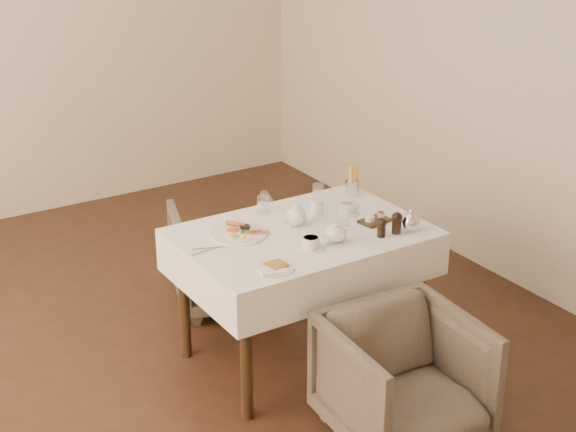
% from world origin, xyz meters
% --- Properties ---
extents(table, '(1.28, 0.88, 0.75)m').
position_xyz_m(table, '(0.60, -0.36, 0.64)').
color(table, black).
rests_on(table, ground).
extents(armchair_near, '(0.71, 0.73, 0.62)m').
position_xyz_m(armchair_near, '(0.61, -1.22, 0.31)').
color(armchair_near, '#4F423A').
rests_on(armchair_near, ground).
extents(armchair_far, '(0.82, 0.83, 0.61)m').
position_xyz_m(armchair_far, '(0.57, 0.44, 0.30)').
color(armchair_far, '#4F423A').
rests_on(armchair_far, ground).
extents(breakfast_plate, '(0.29, 0.29, 0.04)m').
position_xyz_m(breakfast_plate, '(0.29, -0.22, 0.77)').
color(breakfast_plate, white).
rests_on(breakfast_plate, table).
extents(side_plate, '(0.19, 0.18, 0.02)m').
position_xyz_m(side_plate, '(0.23, -0.67, 0.76)').
color(side_plate, white).
rests_on(side_plate, table).
extents(teapot_centre, '(0.18, 0.15, 0.12)m').
position_xyz_m(teapot_centre, '(0.61, -0.28, 0.82)').
color(teapot_centre, white).
rests_on(teapot_centre, table).
extents(teapot_front, '(0.19, 0.17, 0.12)m').
position_xyz_m(teapot_front, '(0.66, -0.57, 0.82)').
color(teapot_front, white).
rests_on(teapot_front, table).
extents(creamer, '(0.07, 0.07, 0.08)m').
position_xyz_m(creamer, '(0.79, -0.21, 0.80)').
color(creamer, white).
rests_on(creamer, table).
extents(teacup_near, '(0.13, 0.13, 0.06)m').
position_xyz_m(teacup_near, '(0.51, -0.57, 0.78)').
color(teacup_near, white).
rests_on(teacup_near, table).
extents(teacup_far, '(0.13, 0.13, 0.06)m').
position_xyz_m(teacup_far, '(0.94, -0.29, 0.78)').
color(teacup_far, white).
rests_on(teacup_far, table).
extents(glass_left, '(0.08, 0.08, 0.09)m').
position_xyz_m(glass_left, '(0.56, -0.02, 0.80)').
color(glass_left, silver).
rests_on(glass_left, table).
extents(glass_mid, '(0.07, 0.07, 0.09)m').
position_xyz_m(glass_mid, '(0.83, -0.41, 0.80)').
color(glass_mid, silver).
rests_on(glass_mid, table).
extents(glass_right, '(0.08, 0.08, 0.09)m').
position_xyz_m(glass_right, '(0.92, -0.03, 0.80)').
color(glass_right, silver).
rests_on(glass_right, table).
extents(condiment_board, '(0.18, 0.13, 0.04)m').
position_xyz_m(condiment_board, '(0.99, -0.46, 0.77)').
color(condiment_board, black).
rests_on(condiment_board, table).
extents(pepper_mill_left, '(0.05, 0.05, 0.10)m').
position_xyz_m(pepper_mill_left, '(0.90, -0.63, 0.81)').
color(pepper_mill_left, black).
rests_on(pepper_mill_left, table).
extents(pepper_mill_right, '(0.07, 0.07, 0.12)m').
position_xyz_m(pepper_mill_right, '(1.00, -0.64, 0.81)').
color(pepper_mill_right, black).
rests_on(pepper_mill_right, table).
extents(silver_pot, '(0.14, 0.13, 0.13)m').
position_xyz_m(silver_pot, '(1.07, -0.66, 0.82)').
color(silver_pot, white).
rests_on(silver_pot, table).
extents(fries_cup, '(0.08, 0.08, 0.17)m').
position_xyz_m(fries_cup, '(1.13, -0.07, 0.83)').
color(fries_cup, silver).
rests_on(fries_cup, table).
extents(cutlery_fork, '(0.18, 0.08, 0.00)m').
position_xyz_m(cutlery_fork, '(0.09, -0.29, 0.76)').
color(cutlery_fork, silver).
rests_on(cutlery_fork, table).
extents(cutlery_knife, '(0.18, 0.03, 0.00)m').
position_xyz_m(cutlery_knife, '(0.06, -0.31, 0.76)').
color(cutlery_knife, silver).
rests_on(cutlery_knife, table).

